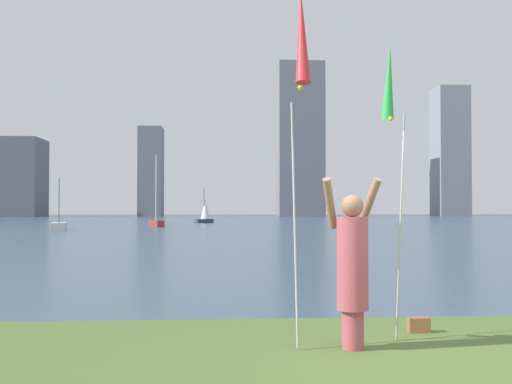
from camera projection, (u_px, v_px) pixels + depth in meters
ground at (241, 224)px, 56.73m from camera, size 120.00×138.00×0.12m
person at (352, 264)px, 6.83m from camera, size 0.72×0.53×1.96m
kite_flag_left at (301, 44)px, 6.49m from camera, size 0.16×1.09×4.05m
kite_flag_right at (390, 90)px, 7.58m from camera, size 0.16×0.79×3.68m
bag at (419, 325)px, 7.71m from camera, size 0.28×0.13×0.19m
sailboat_1 at (59, 226)px, 40.93m from camera, size 1.27×1.88×3.54m
sailboat_3 at (156, 222)px, 48.50m from camera, size 1.59×3.07×5.80m
sailboat_4 at (205, 212)px, 59.48m from camera, size 1.89×1.51×3.40m
skyline_tower_0 at (21, 178)px, 95.81m from camera, size 6.54×7.97×12.47m
skyline_tower_1 at (151, 172)px, 99.84m from camera, size 3.87×5.26×14.79m
skyline_tower_2 at (301, 139)px, 100.62m from camera, size 7.64×4.53×25.80m
skyline_tower_3 at (450, 152)px, 105.67m from camera, size 5.43×5.58×22.61m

